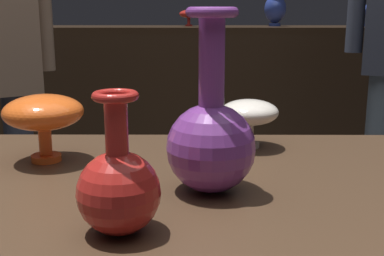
{
  "coord_description": "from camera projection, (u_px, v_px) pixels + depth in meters",
  "views": [
    {
      "loc": [
        0.04,
        -0.85,
        1.1
      ],
      "look_at": [
        0.03,
        -0.03,
        0.9
      ],
      "focal_mm": 47.23,
      "sensor_mm": 36.0,
      "label": 1
    }
  ],
  "objects": [
    {
      "name": "shelf_vase_far_right",
      "position": [
        363.0,
        11.0,
        3.0
      ],
      "size": [
        0.14,
        0.14,
        0.13
      ],
      "color": "#2D429E",
      "rests_on": "back_display_shelf"
    },
    {
      "name": "vase_centerpiece",
      "position": [
        211.0,
        138.0,
        0.82
      ],
      "size": [
        0.15,
        0.15,
        0.3
      ],
      "color": "#7A388E",
      "rests_on": "display_plinth"
    },
    {
      "name": "vase_left_accent",
      "position": [
        249.0,
        113.0,
        1.09
      ],
      "size": [
        0.13,
        0.13,
        0.1
      ],
      "color": "silver",
      "rests_on": "display_plinth"
    },
    {
      "name": "shelf_vase_far_left",
      "position": [
        15.0,
        14.0,
        3.02
      ],
      "size": [
        0.07,
        0.07,
        0.13
      ],
      "color": "#2D429E",
      "rests_on": "back_display_shelf"
    },
    {
      "name": "shelf_vase_right",
      "position": [
        275.0,
        9.0,
        3.03
      ],
      "size": [
        0.13,
        0.13,
        0.19
      ],
      "color": "#2D429E",
      "rests_on": "back_display_shelf"
    },
    {
      "name": "back_display_shelf",
      "position": [
        189.0,
        108.0,
        3.11
      ],
      "size": [
        2.6,
        0.4,
        0.99
      ],
      "color": "black",
      "rests_on": "ground_plane"
    },
    {
      "name": "shelf_vase_center",
      "position": [
        189.0,
        14.0,
        3.03
      ],
      "size": [
        0.12,
        0.12,
        0.1
      ],
      "color": "red",
      "rests_on": "back_display_shelf"
    },
    {
      "name": "vase_tall_behind",
      "position": [
        119.0,
        187.0,
        0.67
      ],
      "size": [
        0.11,
        0.11,
        0.19
      ],
      "color": "red",
      "rests_on": "display_plinth"
    },
    {
      "name": "vase_right_accent",
      "position": [
        43.0,
        114.0,
        0.98
      ],
      "size": [
        0.16,
        0.16,
        0.13
      ],
      "color": "#E55B1E",
      "rests_on": "display_plinth"
    }
  ]
}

